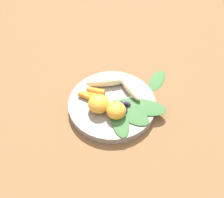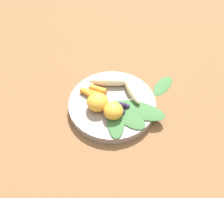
{
  "view_description": "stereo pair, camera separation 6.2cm",
  "coord_description": "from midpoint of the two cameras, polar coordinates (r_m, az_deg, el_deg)",
  "views": [
    {
      "loc": [
        0.4,
        -0.04,
        0.51
      ],
      "look_at": [
        0.0,
        0.0,
        0.03
      ],
      "focal_mm": 37.49,
      "sensor_mm": 36.0,
      "label": 1
    },
    {
      "loc": [
        0.4,
        0.03,
        0.51
      ],
      "look_at": [
        0.0,
        0.0,
        0.03
      ],
      "focal_mm": 37.49,
      "sensor_mm": 36.0,
      "label": 2
    }
  ],
  "objects": [
    {
      "name": "kale_leaf_rear",
      "position": [
        0.61,
        4.14,
        -2.06
      ],
      "size": [
        0.09,
        0.14,
        0.0
      ],
      "primitive_type": "ellipsoid",
      "rotation": [
        0.0,
        0.0,
        7.58
      ],
      "color": "#3D7038",
      "rests_on": "bowl"
    },
    {
      "name": "carrot_front",
      "position": [
        0.64,
        -6.65,
        1.67
      ],
      "size": [
        0.03,
        0.05,
        0.02
      ],
      "primitive_type": "cylinder",
      "rotation": [
        0.0,
        1.57,
        4.38
      ],
      "color": "orange",
      "rests_on": "bowl"
    },
    {
      "name": "blueberry_pile",
      "position": [
        0.61,
        0.23,
        -1.92
      ],
      "size": [
        0.04,
        0.03,
        0.02
      ],
      "color": "#2D234C",
      "rests_on": "bowl"
    },
    {
      "name": "carrot_mid_right",
      "position": [
        0.64,
        -8.86,
        0.38
      ],
      "size": [
        0.04,
        0.05,
        0.01
      ],
      "primitive_type": "cylinder",
      "rotation": [
        0.0,
        1.57,
        4.15
      ],
      "color": "orange",
      "rests_on": "bowl"
    },
    {
      "name": "kale_leaf_stray",
      "position": [
        0.72,
        8.57,
        4.5
      ],
      "size": [
        0.1,
        0.08,
        0.01
      ],
      "primitive_type": "ellipsoid",
      "rotation": [
        0.0,
        0.0,
        2.6
      ],
      "color": "#3D7038",
      "rests_on": "ground_plane"
    },
    {
      "name": "orange_segment_near",
      "position": [
        0.58,
        -2.02,
        -3.0
      ],
      "size": [
        0.05,
        0.05,
        0.04
      ],
      "primitive_type": "ellipsoid",
      "color": "#F4A833",
      "rests_on": "bowl"
    },
    {
      "name": "ground_plane",
      "position": [
        0.65,
        -2.75,
        -2.04
      ],
      "size": [
        2.4,
        2.4,
        0.0
      ],
      "primitive_type": "plane",
      "color": "brown"
    },
    {
      "name": "kale_leaf_left",
      "position": [
        0.59,
        -1.23,
        -4.76
      ],
      "size": [
        0.12,
        0.05,
        0.0
      ],
      "primitive_type": "ellipsoid",
      "rotation": [
        0.0,
        0.0,
        6.36
      ],
      "color": "#3D7038",
      "rests_on": "bowl"
    },
    {
      "name": "banana_peeled_right",
      "position": [
        0.65,
        1.31,
        3.16
      ],
      "size": [
        0.12,
        0.07,
        0.03
      ],
      "primitive_type": "ellipsoid",
      "rotation": [
        0.0,
        0.0,
        3.52
      ],
      "color": "beige",
      "rests_on": "bowl"
    },
    {
      "name": "coconut_shred_patch",
      "position": [
        0.62,
        2.67,
        -0.99
      ],
      "size": [
        0.05,
        0.05,
        0.0
      ],
      "primitive_type": "cylinder",
      "color": "white",
      "rests_on": "bowl"
    },
    {
      "name": "orange_segment_far",
      "position": [
        0.6,
        -6.2,
        -1.33
      ],
      "size": [
        0.06,
        0.06,
        0.04
      ],
      "primitive_type": "ellipsoid",
      "color": "#F4A833",
      "rests_on": "bowl"
    },
    {
      "name": "kale_leaf_right",
      "position": [
        0.6,
        1.46,
        -3.61
      ],
      "size": [
        0.12,
        0.12,
        0.0
      ],
      "primitive_type": "ellipsoid",
      "rotation": [
        0.0,
        0.0,
        7.11
      ],
      "color": "#3D7038",
      "rests_on": "bowl"
    },
    {
      "name": "bowl",
      "position": [
        0.64,
        -2.78,
        -1.41
      ],
      "size": [
        0.24,
        0.24,
        0.02
      ],
      "primitive_type": "cylinder",
      "color": "gray",
      "rests_on": "ground_plane"
    },
    {
      "name": "carrot_mid_left",
      "position": [
        0.64,
        -7.98,
        0.78
      ],
      "size": [
        0.03,
        0.05,
        0.01
      ],
      "primitive_type": "cylinder",
      "rotation": [
        0.0,
        1.57,
        4.4
      ],
      "color": "orange",
      "rests_on": "bowl"
    },
    {
      "name": "banana_peeled_left",
      "position": [
        0.66,
        -3.87,
        4.09
      ],
      "size": [
        0.03,
        0.12,
        0.03
      ],
      "primitive_type": "ellipsoid",
      "rotation": [
        0.0,
        0.0,
        4.74
      ],
      "color": "beige",
      "rests_on": "bowl"
    }
  ]
}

